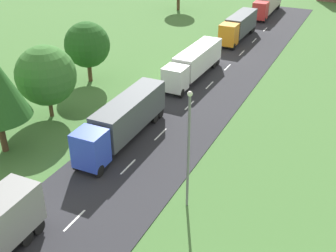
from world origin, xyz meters
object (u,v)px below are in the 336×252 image
Objects in this scene: truck_fourth at (239,26)px; lamppost_second at (188,146)px; tree_maple at (46,75)px; truck_fifth at (268,3)px; truck_third at (194,62)px; tree_pine at (87,45)px; truck_second at (124,119)px.

truck_fourth is 1.29× the size of lamppost_second.
truck_fifth is at bearing 79.60° from tree_maple.
tree_maple is (-9.42, -51.29, 2.31)m from truck_fifth.
truck_third is at bearing -90.22° from truck_fourth.
tree_pine is at bearing -150.01° from truck_third.
truck_fifth is 58.95m from lamppost_second.
truck_third is 12.97m from tree_pine.
truck_fifth reaches higher than truck_third.
truck_third is 1.08× the size of truck_fourth.
truck_second reaches higher than truck_third.
truck_second is at bearing 145.95° from lamppost_second.
tree_pine is at bearing 140.76° from lamppost_second.
truck_fourth is at bearing -90.47° from truck_fifth.
truck_second is 34.48m from truck_fourth.
tree_maple is at bearing -79.09° from tree_pine.
lamppost_second is 1.26× the size of tree_pine.
tree_pine reaches higher than truck_third.
tree_pine is at bearing -105.03° from truck_fifth.
truck_fourth reaches higher than truck_third.
tree_maple reaches higher than truck_second.
truck_fourth is at bearing 74.57° from tree_maple.
tree_maple is 1.03× the size of tree_pine.
tree_maple is at bearing -100.40° from truck_fifth.
lamppost_second is at bearing -34.05° from truck_second.
truck_third is 1.75× the size of tree_pine.
truck_fifth is 1.94× the size of tree_pine.
tree_pine reaches higher than truck_fifth.
lamppost_second is at bearing -68.37° from truck_third.
tree_maple is (-18.21, 6.92, -0.58)m from lamppost_second.
truck_fifth is (0.21, 35.49, 0.09)m from truck_third.
tree_pine reaches higher than truck_fourth.
truck_fifth is at bearing 89.53° from truck_fourth.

